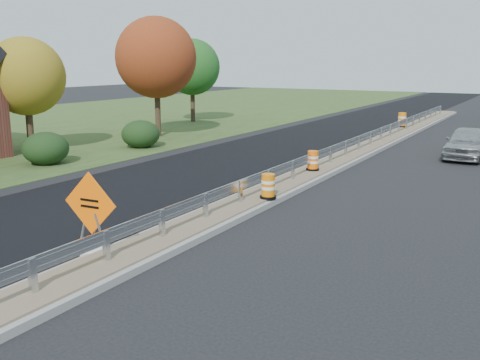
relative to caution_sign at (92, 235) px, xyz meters
The scene contains 15 objects.
ground 7.62m from the caution_sign, 83.20° to the left, with size 140.00×140.00×0.00m, color black.
grass_verge_near 29.01m from the caution_sign, 142.78° to the left, with size 30.00×120.00×0.03m, color #2F4C20.
milled_overlay 17.90m from the caution_sign, 101.28° to the left, with size 7.20×120.00×0.01m, color black.
median 15.58m from the caution_sign, 86.69° to the left, with size 1.60×55.00×0.23m.
guardrail 16.57m from the caution_sign, 86.89° to the left, with size 0.10×46.15×0.72m.
hedge_mid 13.02m from the caution_sign, 144.54° to the left, with size 2.09×2.09×1.52m, color black.
hedge_north 16.90m from the caution_sign, 126.70° to the left, with size 2.09×2.09×1.52m, color black.
tree_near_yellow 17.36m from the caution_sign, 145.89° to the left, with size 3.96×3.96×5.88m.
tree_near_red 21.75m from the caution_sign, 124.59° to the left, with size 4.95×4.95×7.35m.
tree_near_back 29.90m from the caution_sign, 120.58° to the left, with size 4.29×4.29×6.37m.
caution_sign is the anchor object (origin of this frame).
barrel_median_near 6.59m from the caution_sign, 77.29° to the left, with size 0.55×0.55×0.81m.
barrel_median_mid 11.52m from the caution_sign, 85.47° to the left, with size 0.55×0.55×0.81m.
barrel_median_far 28.57m from the caution_sign, 89.30° to the left, with size 0.67×0.67×0.98m.
car_silver 20.02m from the caution_sign, 73.16° to the left, with size 1.80×4.47×1.52m, color #A7A7AB.
Camera 1 is at (8.39, -16.35, 4.64)m, focal length 40.00 mm.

